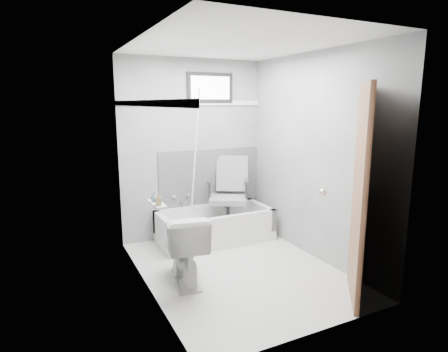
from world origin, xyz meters
TOP-DOWN VIEW (x-y plane):
  - floor at (0.00, 0.00)m, footprint 2.60×2.60m
  - ceiling at (0.00, 0.00)m, footprint 2.60×2.60m
  - wall_back at (0.00, 1.30)m, footprint 2.00×0.02m
  - wall_front at (0.00, -1.30)m, footprint 2.00×0.02m
  - wall_left at (-1.00, 0.00)m, footprint 0.02×2.60m
  - wall_right at (1.00, 0.00)m, footprint 0.02×2.60m
  - bathtub at (0.15, 0.93)m, footprint 1.50×0.70m
  - office_chair at (0.37, 0.98)m, footprint 0.77×0.77m
  - toilet at (-0.62, 0.01)m, footprint 0.54×0.81m
  - door at (0.98, -1.28)m, footprint 0.78×0.78m
  - window at (0.25, 1.29)m, footprint 0.66×0.04m
  - backerboard at (0.25, 1.29)m, footprint 1.50×0.02m
  - trim_back at (0.00, 1.29)m, footprint 2.00×0.02m
  - trim_left at (-0.99, 0.00)m, footprint 0.02×2.60m
  - pole at (-0.08, 1.06)m, footprint 0.02×0.42m
  - shelf at (-0.93, -0.14)m, footprint 0.10×0.32m
  - soap_bottle_a at (-0.94, -0.22)m, footprint 0.06×0.06m
  - soap_bottle_b at (-0.94, -0.08)m, footprint 0.08×0.08m
  - faucet at (-0.20, 1.27)m, footprint 0.26×0.10m

SIDE VIEW (x-z plane):
  - floor at x=0.00m, z-range 0.00..0.00m
  - bathtub at x=0.15m, z-range 0.00..0.42m
  - toilet at x=-0.62m, z-range 0.00..0.73m
  - faucet at x=-0.20m, z-range 0.47..0.63m
  - office_chair at x=0.37m, z-range 0.12..1.10m
  - backerboard at x=0.25m, z-range 0.41..1.19m
  - shelf at x=-0.93m, z-range 0.89..0.91m
  - soap_bottle_b at x=-0.94m, z-range 0.92..1.00m
  - soap_bottle_a at x=-0.94m, z-range 0.91..1.02m
  - door at x=0.98m, z-range 0.00..2.00m
  - pole at x=-0.08m, z-range 0.09..2.01m
  - wall_back at x=0.00m, z-range 0.00..2.40m
  - wall_front at x=0.00m, z-range 0.00..2.40m
  - wall_left at x=-1.00m, z-range 0.00..2.40m
  - wall_right at x=1.00m, z-range 0.00..2.40m
  - trim_back at x=0.00m, z-range 1.79..1.85m
  - trim_left at x=-0.99m, z-range 1.79..1.85m
  - window at x=0.25m, z-range 1.82..2.22m
  - ceiling at x=0.00m, z-range 2.40..2.40m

